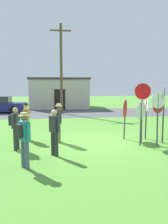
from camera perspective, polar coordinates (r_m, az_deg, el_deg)
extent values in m
plane|color=#518E33|center=(10.17, 1.90, -7.71)|extent=(80.00, 80.00, 0.00)
cube|color=#4C4C51|center=(20.64, -2.91, -0.21)|extent=(60.00, 6.40, 0.01)
cube|color=beige|center=(25.56, -6.29, 4.62)|extent=(6.23, 4.76, 3.10)
cube|color=#383333|center=(25.55, -6.34, 8.31)|extent=(6.43, 4.96, 0.20)
cube|color=black|center=(23.19, -6.15, 3.15)|extent=(1.10, 0.08, 2.10)
cylinder|color=brown|center=(20.15, -5.78, 10.66)|extent=(0.24, 0.24, 7.77)
cube|color=brown|center=(20.62, -5.90, 19.81)|extent=(1.80, 0.12, 0.12)
cube|color=navy|center=(22.13, -20.30, 1.22)|extent=(4.37, 1.97, 0.76)
cylinder|color=black|center=(22.72, -16.44, 0.98)|extent=(0.65, 0.24, 0.64)
cylinder|color=black|center=(20.97, -17.39, 0.47)|extent=(0.65, 0.24, 0.64)
cylinder|color=#474C4C|center=(9.98, 18.07, -1.89)|extent=(0.08, 0.15, 2.20)
cylinder|color=white|center=(9.89, 18.25, 2.79)|extent=(0.68, 0.09, 0.68)
cylinder|color=red|center=(9.90, 18.22, 2.79)|extent=(0.63, 0.09, 0.63)
cylinder|color=#474C4C|center=(11.01, 15.39, -1.57)|extent=(0.08, 0.08, 1.98)
cylinder|color=white|center=(10.94, 15.51, 2.01)|extent=(0.14, 0.71, 0.72)
cylinder|color=red|center=(10.94, 15.56, 2.01)|extent=(0.14, 0.66, 0.67)
cylinder|color=#474C4C|center=(10.21, 14.42, -0.47)|extent=(0.10, 0.16, 2.59)
cylinder|color=white|center=(10.13, 14.59, 5.08)|extent=(0.72, 0.21, 0.74)
cylinder|color=red|center=(10.12, 14.60, 5.08)|extent=(0.67, 0.20, 0.68)
cylinder|color=#474C4C|center=(10.79, 10.25, -2.00)|extent=(0.12, 0.11, 1.83)
cylinder|color=white|center=(10.72, 10.31, 0.86)|extent=(0.48, 0.78, 0.90)
cylinder|color=red|center=(10.72, 10.36, 0.86)|extent=(0.45, 0.73, 0.83)
cylinder|color=#474C4C|center=(11.49, 18.10, -1.66)|extent=(0.09, 0.09, 1.84)
cylinder|color=white|center=(11.42, 18.22, 1.41)|extent=(0.68, 0.29, 0.73)
cylinder|color=red|center=(11.41, 18.26, 1.40)|extent=(0.63, 0.27, 0.68)
cylinder|color=#474C4C|center=(10.40, 19.41, -0.85)|extent=(0.10, 0.10, 2.46)
cylinder|color=white|center=(10.32, 19.61, 4.12)|extent=(0.43, 0.68, 0.79)
cylinder|color=red|center=(10.32, 19.56, 4.12)|extent=(0.40, 0.63, 0.73)
cylinder|color=#474C4C|center=(9.78, 14.11, -3.03)|extent=(0.10, 0.10, 1.83)
cylinder|color=white|center=(9.69, 14.21, 0.36)|extent=(0.62, 0.52, 0.79)
cylinder|color=red|center=(9.70, 14.16, 0.37)|extent=(0.58, 0.48, 0.74)
cylinder|color=#2D2D33|center=(8.40, -7.89, -7.83)|extent=(0.14, 0.14, 0.88)
cylinder|color=#2D2D33|center=(8.22, -6.99, -8.13)|extent=(0.14, 0.14, 0.88)
cube|color=#333338|center=(8.15, -7.52, -3.02)|extent=(0.39, 0.42, 0.58)
cylinder|color=#333338|center=(8.35, -8.49, -2.94)|extent=(0.09, 0.09, 0.52)
cylinder|color=#333338|center=(7.97, -6.50, -3.39)|extent=(0.09, 0.09, 0.52)
sphere|color=beige|center=(8.09, -7.57, -0.12)|extent=(0.21, 0.21, 0.21)
cylinder|color=#2D2D33|center=(9.47, -16.46, -6.36)|extent=(0.14, 0.14, 0.88)
cylinder|color=#2D2D33|center=(9.27, -17.00, -6.66)|extent=(0.14, 0.14, 0.88)
cube|color=#333338|center=(9.23, -16.88, -2.09)|extent=(0.30, 0.40, 0.58)
cylinder|color=#333338|center=(9.45, -16.29, -1.99)|extent=(0.09, 0.09, 0.52)
cylinder|color=#333338|center=(9.02, -17.49, -2.45)|extent=(0.09, 0.09, 0.52)
sphere|color=tan|center=(9.18, -16.97, 0.47)|extent=(0.21, 0.21, 0.21)
cube|color=#232328|center=(9.30, -17.85, -1.94)|extent=(0.20, 0.29, 0.40)
cylinder|color=#4C5670|center=(7.41, -15.10, -10.04)|extent=(0.14, 0.14, 0.88)
cylinder|color=#4C5670|center=(7.22, -14.24, -10.45)|extent=(0.14, 0.14, 0.88)
cube|color=teal|center=(7.13, -14.85, -4.63)|extent=(0.39, 0.42, 0.58)
cylinder|color=teal|center=(7.35, -15.77, -4.49)|extent=(0.09, 0.09, 0.52)
cylinder|color=teal|center=(6.93, -13.87, -5.10)|extent=(0.09, 0.09, 0.52)
sphere|color=brown|center=(7.06, -14.96, -1.33)|extent=(0.21, 0.21, 0.21)
cylinder|color=beige|center=(7.06, -14.97, -0.86)|extent=(0.32, 0.32, 0.02)
cylinder|color=beige|center=(7.05, -14.99, -0.46)|extent=(0.19, 0.19, 0.09)
cube|color=#232328|center=(7.05, -16.07, -4.64)|extent=(0.27, 0.29, 0.40)
cylinder|color=#4C5670|center=(10.98, -14.16, -4.46)|extent=(0.14, 0.14, 0.88)
cylinder|color=#4C5670|center=(10.77, -14.42, -4.69)|extent=(0.14, 0.14, 0.88)
cube|color=#B27533|center=(10.76, -14.41, -0.76)|extent=(0.26, 0.38, 0.58)
cylinder|color=#B27533|center=(10.99, -14.11, -0.70)|extent=(0.09, 0.09, 0.52)
cylinder|color=#B27533|center=(10.53, -14.71, -1.05)|extent=(0.09, 0.09, 0.52)
sphere|color=beige|center=(10.71, -14.47, 1.44)|extent=(0.21, 0.21, 0.21)
cylinder|color=#333338|center=(10.70, -14.48, 1.75)|extent=(0.32, 0.31, 0.02)
cylinder|color=#333338|center=(10.70, -14.49, 2.01)|extent=(0.19, 0.19, 0.09)
cylinder|color=#7A6B56|center=(10.28, -6.39, -5.07)|extent=(0.14, 0.14, 0.88)
cylinder|color=#7A6B56|center=(10.07, -6.31, -5.33)|extent=(0.14, 0.14, 0.88)
cube|color=#333338|center=(10.04, -6.41, -1.12)|extent=(0.24, 0.37, 0.58)
cylinder|color=#333338|center=(10.28, -6.49, -1.05)|extent=(0.09, 0.09, 0.52)
cylinder|color=#333338|center=(9.81, -6.32, -1.43)|extent=(0.09, 0.09, 0.52)
sphere|color=brown|center=(10.00, -6.44, 1.23)|extent=(0.21, 0.21, 0.21)
cylinder|color=beige|center=(9.99, -6.45, 1.56)|extent=(0.31, 0.31, 0.02)
cylinder|color=beige|center=(9.99, -6.45, 1.85)|extent=(0.19, 0.19, 0.09)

